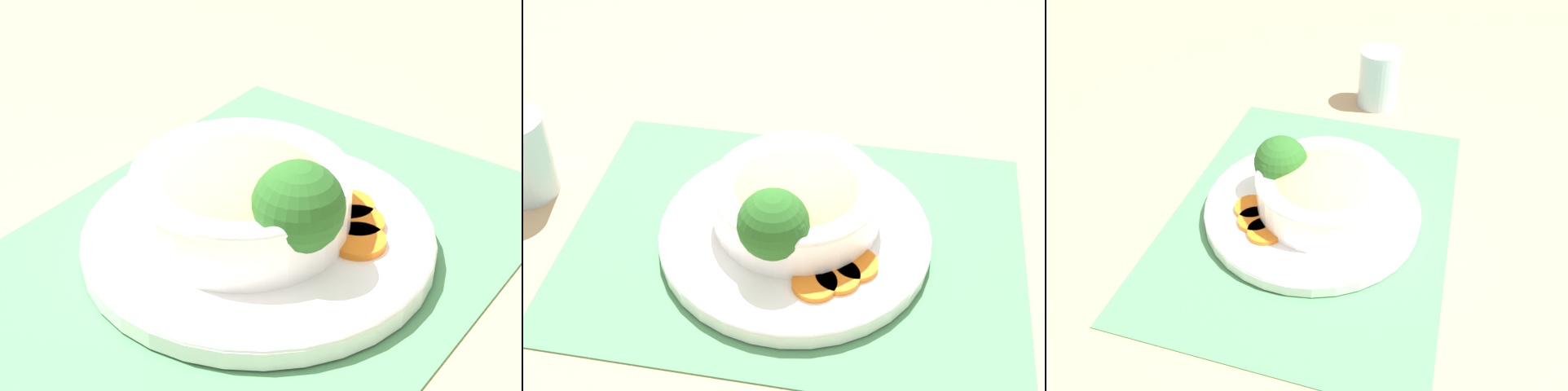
{
  "view_description": "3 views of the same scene",
  "coord_description": "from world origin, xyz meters",
  "views": [
    {
      "loc": [
        0.51,
        0.32,
        0.45
      ],
      "look_at": [
        -0.01,
        -0.01,
        0.05
      ],
      "focal_mm": 60.0,
      "sensor_mm": 36.0,
      "label": 1
    },
    {
      "loc": [
        -0.05,
        0.57,
        0.58
      ],
      "look_at": [
        0.01,
        -0.02,
        0.05
      ],
      "focal_mm": 50.0,
      "sensor_mm": 36.0,
      "label": 2
    },
    {
      "loc": [
        -0.52,
        -0.1,
        0.49
      ],
      "look_at": [
        -0.01,
        0.0,
        0.05
      ],
      "focal_mm": 35.0,
      "sensor_mm": 36.0,
      "label": 3
    }
  ],
  "objects": [
    {
      "name": "carrot_slice_near",
      "position": [
        -0.03,
        0.08,
        0.02
      ],
      "size": [
        0.05,
        0.05,
        0.01
      ],
      "color": "orange",
      "rests_on": "plate"
    },
    {
      "name": "carrot_slice_middle",
      "position": [
        -0.05,
        0.07,
        0.02
      ],
      "size": [
        0.05,
        0.05,
        0.01
      ],
      "color": "orange",
      "rests_on": "plate"
    },
    {
      "name": "ground_plane",
      "position": [
        0.0,
        0.0,
        0.0
      ],
      "size": [
        4.0,
        4.0,
        0.0
      ],
      "primitive_type": "plane",
      "color": "tan"
    },
    {
      "name": "plate",
      "position": [
        0.0,
        0.0,
        0.02
      ],
      "size": [
        0.3,
        0.3,
        0.02
      ],
      "color": "white",
      "rests_on": "placemat"
    },
    {
      "name": "carrot_slice_far",
      "position": [
        -0.07,
        0.05,
        0.02
      ],
      "size": [
        0.05,
        0.05,
        0.01
      ],
      "color": "orange",
      "rests_on": "plate"
    },
    {
      "name": "bowl",
      "position": [
        0.0,
        -0.02,
        0.05
      ],
      "size": [
        0.19,
        0.19,
        0.07
      ],
      "color": "white",
      "rests_on": "plate"
    },
    {
      "name": "placemat",
      "position": [
        0.0,
        0.0,
        0.0
      ],
      "size": [
        0.53,
        0.42,
        0.0
      ],
      "color": "#4C8C59",
      "rests_on": "ground_plane"
    },
    {
      "name": "broccoli_floret",
      "position": [
        0.02,
        0.05,
        0.07
      ],
      "size": [
        0.08,
        0.08,
        0.09
      ],
      "color": "#759E51",
      "rests_on": "plate"
    }
  ]
}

